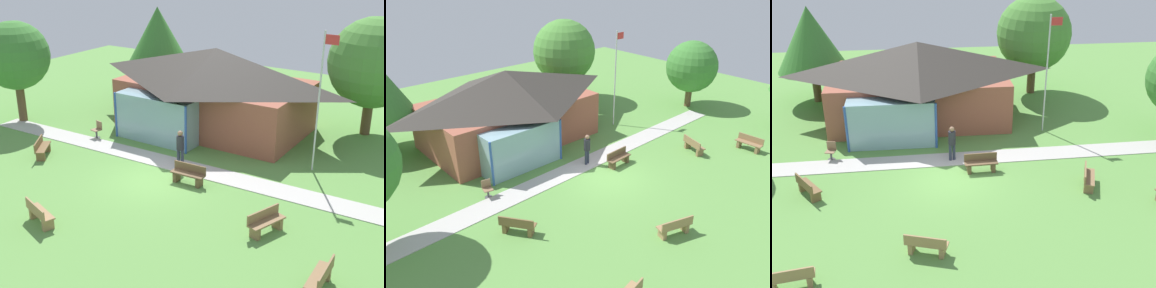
% 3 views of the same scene
% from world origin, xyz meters
% --- Properties ---
extents(ground_plane, '(44.00, 44.00, 0.00)m').
position_xyz_m(ground_plane, '(0.00, 0.00, 0.00)').
color(ground_plane, '#609947').
extents(pavilion, '(10.56, 7.41, 4.34)m').
position_xyz_m(pavilion, '(-1.22, 6.98, 2.26)').
color(pavilion, '#A35642').
rests_on(pavilion, ground_plane).
extents(footpath, '(22.79, 1.83, 0.03)m').
position_xyz_m(footpath, '(0.00, 1.76, 0.01)').
color(footpath, '#BCB7B2').
rests_on(footpath, ground_plane).
extents(flagpole, '(0.64, 0.08, 6.15)m').
position_xyz_m(flagpole, '(5.36, 4.58, 3.37)').
color(flagpole, silver).
rests_on(flagpole, ground_plane).
extents(bench_front_center, '(1.56, 0.88, 0.84)m').
position_xyz_m(bench_front_center, '(-1.27, -5.14, 0.40)').
color(bench_front_center, '#9E7A51').
rests_on(bench_front_center, ground_plane).
extents(bench_lawn_far_right, '(0.48, 1.51, 0.84)m').
position_xyz_m(bench_lawn_far_right, '(8.44, -3.31, 0.40)').
color(bench_lawn_far_right, olive).
rests_on(bench_lawn_far_right, ground_plane).
extents(bench_mid_left, '(1.23, 1.48, 0.84)m').
position_xyz_m(bench_mid_left, '(-5.97, -0.82, 0.40)').
color(bench_mid_left, brown).
rests_on(bench_mid_left, ground_plane).
extents(bench_mid_right, '(0.92, 1.56, 0.84)m').
position_xyz_m(bench_mid_right, '(5.78, -1.31, 0.40)').
color(bench_mid_right, olive).
rests_on(bench_mid_right, ground_plane).
extents(bench_rear_near_path, '(1.52, 0.50, 0.84)m').
position_xyz_m(bench_rear_near_path, '(1.42, 0.49, 0.40)').
color(bench_rear_near_path, brown).
rests_on(bench_rear_near_path, ground_plane).
extents(patio_chair_west, '(0.52, 0.52, 0.86)m').
position_xyz_m(patio_chair_west, '(-5.47, 2.43, 0.42)').
color(patio_chair_west, '#8C6B4C').
rests_on(patio_chair_west, ground_plane).
extents(visitor_on_path, '(0.34, 0.34, 1.74)m').
position_xyz_m(visitor_on_path, '(0.22, 1.68, 1.02)').
color(visitor_on_path, '#2D3347').
rests_on(visitor_on_path, ground_plane).
extents(tree_behind_pavilion_left, '(4.18, 4.18, 5.75)m').
position_xyz_m(tree_behind_pavilion_left, '(-7.31, 10.39, 3.85)').
color(tree_behind_pavilion_left, brown).
rests_on(tree_behind_pavilion_left, ground_plane).
extents(tree_behind_pavilion_right, '(4.59, 4.59, 6.10)m').
position_xyz_m(tree_behind_pavilion_right, '(6.06, 10.49, 3.79)').
color(tree_behind_pavilion_right, brown).
rests_on(tree_behind_pavilion_right, ground_plane).
extents(tree_west_hedge, '(3.72, 3.72, 5.59)m').
position_xyz_m(tree_west_hedge, '(-10.89, 2.18, 3.70)').
color(tree_west_hedge, brown).
rests_on(tree_west_hedge, ground_plane).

